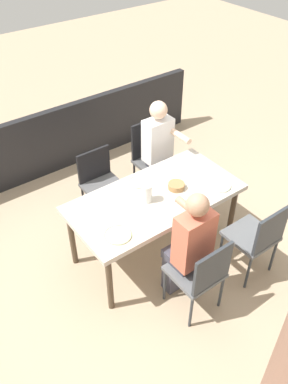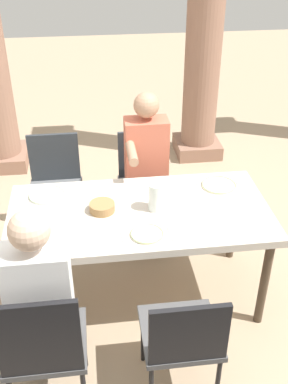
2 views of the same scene
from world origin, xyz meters
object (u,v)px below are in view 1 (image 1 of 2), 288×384
Objects in this scene: chair_west_south at (151,155)px; diner_woman_green at (161,151)px; plate_0 at (219,185)px; plate_1 at (138,182)px; chair_mid_north at (201,273)px; water_pitcher at (147,194)px; plate_2 at (118,235)px; bread_basket at (176,186)px; diner_man_white at (188,245)px; chair_west_north at (258,236)px; dining_table at (155,201)px; chair_mid_south at (100,181)px.

chair_west_south is 0.24m from diner_woman_green.
diner_woman_green is 0.95m from plate_0.
plate_1 is at bearing 33.10° from diner_woman_green.
chair_mid_north is 0.92m from water_pitcher.
plate_2 is 1.46× the size of bread_basket.
plate_1 and plate_2 have the same top height.
diner_man_white reaches higher than chair_west_south.
chair_west_south reaches higher than bread_basket.
chair_west_south reaches higher than chair_west_north.
bread_basket reaches higher than plate_2.
dining_table is 1.82× the size of chair_west_south.
diner_woman_green reaches higher than chair_west_north.
chair_west_south is 4.93× the size of water_pitcher.
chair_mid_south is (0.14, -0.85, -0.20)m from dining_table.
chair_mid_south is at bearing -113.26° from plate_2.
plate_0 is at bearing 179.06° from plate_2.
chair_mid_south is 1.01m from bread_basket.
bread_basket is (-0.25, 0.03, 0.10)m from dining_table.
diner_man_white is 5.36× the size of plate_2.
water_pitcher reaches higher than bread_basket.
plate_2 is (1.22, -0.62, 0.24)m from chair_west_north.
plate_1 is 1.21× the size of bread_basket.
plate_0 is (-0.63, 0.26, 0.08)m from dining_table.
diner_woman_green reaches higher than chair_mid_south.
chair_west_north is 1.72m from chair_west_south.
dining_table is 0.67m from diner_man_white.
plate_2 is (1.24, -0.02, 0.00)m from plate_0.
diner_man_white is 0.67m from water_pitcher.
diner_man_white is (0.14, 0.66, 0.01)m from dining_table.
plate_1 is (0.62, -1.13, 0.24)m from chair_west_north.
chair_west_south is 1.08× the size of chair_mid_north.
diner_woman_green reaches higher than plate_1.
chair_west_south is (0.00, -1.72, 0.02)m from chair_west_north.
chair_west_south reaches higher than plate_1.
bread_basket is (0.36, 0.71, 0.09)m from diner_woman_green.
chair_west_north is 1.87m from chair_mid_south.
chair_mid_south is at bearing -77.86° from plate_1.
bread_basket is (0.36, 0.89, 0.25)m from chair_west_south.
chair_mid_south is (0.75, 0.01, -0.06)m from chair_west_south.
plate_2 is at bearing -26.79° from chair_west_north.
diner_woman_green is (-0.75, -1.54, 0.19)m from chair_mid_north.
plate_0 is at bearing -152.47° from diner_man_white.
diner_woman_green is at bearing 90.92° from chair_west_south.
diner_woman_green is (-0.75, 0.17, 0.21)m from chair_mid_south.
plate_1 is (0.01, -0.27, 0.08)m from dining_table.
diner_man_white is 0.86m from plate_0.
chair_mid_south is 1.22m from plate_2.
plate_0 reaches higher than dining_table.
diner_man_white is 0.64m from plate_2.
plate_1 is at bearing 43.40° from chair_west_south.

